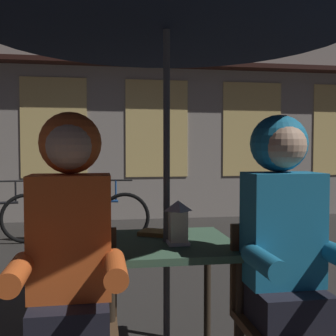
{
  "coord_description": "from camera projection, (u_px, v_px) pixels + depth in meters",
  "views": [
    {
      "loc": [
        -0.35,
        -2.21,
        1.24
      ],
      "look_at": [
        0.0,
        -0.05,
        1.14
      ],
      "focal_mm": 44.57,
      "sensor_mm": 36.0,
      "label": 1
    }
  ],
  "objects": [
    {
      "name": "chair_right",
      "position": [
        278.0,
        307.0,
        1.98
      ],
      "size": [
        0.4,
        0.4,
        0.87
      ],
      "color": "#513823",
      "rests_on": "ground_plane"
    },
    {
      "name": "person_left_hooded",
      "position": [
        70.0,
        242.0,
        1.75
      ],
      "size": [
        0.45,
        0.56,
        1.4
      ],
      "color": "black",
      "rests_on": "ground_plane"
    },
    {
      "name": "shopfront_building",
      "position": [
        154.0,
        47.0,
        7.57
      ],
      "size": [
        10.0,
        0.93,
        6.2
      ],
      "color": "#9E9389",
      "rests_on": "ground_plane"
    },
    {
      "name": "lantern",
      "position": [
        178.0,
        221.0,
        2.17
      ],
      "size": [
        0.11,
        0.11,
        0.23
      ],
      "color": "white",
      "rests_on": "cafe_table"
    },
    {
      "name": "person_right_hooded",
      "position": [
        285.0,
        235.0,
        1.91
      ],
      "size": [
        0.45,
        0.56,
        1.4
      ],
      "color": "black",
      "rests_on": "ground_plane"
    },
    {
      "name": "book",
      "position": [
        158.0,
        233.0,
        2.42
      ],
      "size": [
        0.24,
        0.22,
        0.02
      ],
      "primitive_type": "cube",
      "rotation": [
        0.0,
        0.0,
        -0.49
      ],
      "color": "olive",
      "rests_on": "cafe_table"
    },
    {
      "name": "chair_left",
      "position": [
        72.0,
        320.0,
        1.82
      ],
      "size": [
        0.4,
        0.4,
        0.87
      ],
      "color": "#513823",
      "rests_on": "ground_plane"
    },
    {
      "name": "bicycle_third",
      "position": [
        87.0,
        216.0,
        5.56
      ],
      "size": [
        1.67,
        0.3,
        0.84
      ],
      "color": "black",
      "rests_on": "ground_plane"
    },
    {
      "name": "cafe_table",
      "position": [
        167.0,
        260.0,
        2.26
      ],
      "size": [
        0.72,
        0.72,
        0.74
      ],
      "color": "#42664C",
      "rests_on": "ground_plane"
    }
  ]
}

